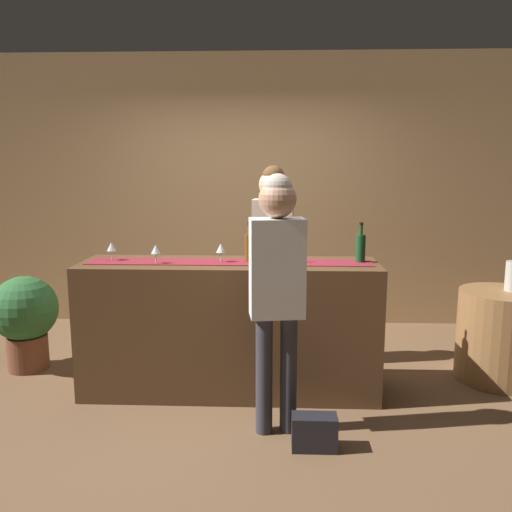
{
  "coord_description": "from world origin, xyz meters",
  "views": [
    {
      "loc": [
        0.36,
        -3.9,
        1.75
      ],
      "look_at": [
        0.2,
        0.0,
        1.07
      ],
      "focal_mm": 37.16,
      "sensor_mm": 36.0,
      "label": 1
    }
  ],
  "objects_px": {
    "wine_bottle_green": "(360,248)",
    "round_side_table": "(500,336)",
    "bartender": "(273,243)",
    "potted_plant_tall": "(25,316)",
    "wine_glass_mid_counter": "(111,247)",
    "wine_bottle_clear": "(273,249)",
    "handbag": "(314,432)",
    "wine_bottle_amber": "(249,247)",
    "customer_sipping": "(277,277)",
    "wine_glass_near_customer": "(156,250)",
    "wine_glass_far_end": "(221,249)"
  },
  "relations": [
    {
      "from": "wine_bottle_green",
      "to": "round_side_table",
      "type": "bearing_deg",
      "value": 12.56
    },
    {
      "from": "bartender",
      "to": "potted_plant_tall",
      "type": "distance_m",
      "value": 2.2
    },
    {
      "from": "round_side_table",
      "to": "bartender",
      "type": "bearing_deg",
      "value": 171.42
    },
    {
      "from": "wine_glass_mid_counter",
      "to": "wine_bottle_clear",
      "type": "bearing_deg",
      "value": -2.95
    },
    {
      "from": "potted_plant_tall",
      "to": "handbag",
      "type": "bearing_deg",
      "value": -27.1
    },
    {
      "from": "wine_bottle_amber",
      "to": "potted_plant_tall",
      "type": "height_order",
      "value": "wine_bottle_amber"
    },
    {
      "from": "wine_bottle_green",
      "to": "potted_plant_tall",
      "type": "xyz_separation_m",
      "value": [
        -2.76,
        0.33,
        -0.66
      ]
    },
    {
      "from": "bartender",
      "to": "wine_glass_mid_counter",
      "type": "bearing_deg",
      "value": 29.81
    },
    {
      "from": "wine_glass_mid_counter",
      "to": "bartender",
      "type": "xyz_separation_m",
      "value": [
        1.22,
        0.56,
        -0.04
      ]
    },
    {
      "from": "wine_glass_mid_counter",
      "to": "bartender",
      "type": "distance_m",
      "value": 1.34
    },
    {
      "from": "wine_bottle_clear",
      "to": "customer_sipping",
      "type": "bearing_deg",
      "value": -86.84
    },
    {
      "from": "wine_bottle_amber",
      "to": "round_side_table",
      "type": "height_order",
      "value": "wine_bottle_amber"
    },
    {
      "from": "round_side_table",
      "to": "handbag",
      "type": "bearing_deg",
      "value": -143.92
    },
    {
      "from": "wine_bottle_amber",
      "to": "wine_glass_near_customer",
      "type": "bearing_deg",
      "value": -171.25
    },
    {
      "from": "bartender",
      "to": "round_side_table",
      "type": "bearing_deg",
      "value": 176.63
    },
    {
      "from": "wine_bottle_amber",
      "to": "handbag",
      "type": "bearing_deg",
      "value": -62.69
    },
    {
      "from": "bartender",
      "to": "customer_sipping",
      "type": "bearing_deg",
      "value": 96.93
    },
    {
      "from": "wine_glass_far_end",
      "to": "potted_plant_tall",
      "type": "height_order",
      "value": "wine_glass_far_end"
    },
    {
      "from": "wine_bottle_amber",
      "to": "customer_sipping",
      "type": "xyz_separation_m",
      "value": [
        0.21,
        -0.65,
        -0.09
      ]
    },
    {
      "from": "wine_glass_near_customer",
      "to": "bartender",
      "type": "height_order",
      "value": "bartender"
    },
    {
      "from": "wine_glass_near_customer",
      "to": "handbag",
      "type": "relative_size",
      "value": 0.51
    },
    {
      "from": "wine_glass_mid_counter",
      "to": "round_side_table",
      "type": "distance_m",
      "value": 3.18
    },
    {
      "from": "wine_bottle_amber",
      "to": "wine_glass_near_customer",
      "type": "relative_size",
      "value": 2.1
    },
    {
      "from": "bartender",
      "to": "wine_bottle_green",
      "type": "bearing_deg",
      "value": 145.55
    },
    {
      "from": "wine_bottle_amber",
      "to": "potted_plant_tall",
      "type": "bearing_deg",
      "value": 169.6
    },
    {
      "from": "handbag",
      "to": "wine_bottle_amber",
      "type": "bearing_deg",
      "value": 117.31
    },
    {
      "from": "wine_glass_near_customer",
      "to": "round_side_table",
      "type": "height_order",
      "value": "wine_glass_near_customer"
    },
    {
      "from": "wine_bottle_amber",
      "to": "customer_sipping",
      "type": "distance_m",
      "value": 0.69
    },
    {
      "from": "wine_glass_mid_counter",
      "to": "handbag",
      "type": "bearing_deg",
      "value": -30.2
    },
    {
      "from": "wine_glass_near_customer",
      "to": "wine_glass_mid_counter",
      "type": "distance_m",
      "value": 0.38
    },
    {
      "from": "wine_glass_mid_counter",
      "to": "potted_plant_tall",
      "type": "bearing_deg",
      "value": 158.54
    },
    {
      "from": "wine_bottle_green",
      "to": "wine_glass_mid_counter",
      "type": "distance_m",
      "value": 1.88
    },
    {
      "from": "wine_bottle_green",
      "to": "wine_glass_near_customer",
      "type": "xyz_separation_m",
      "value": [
        -1.52,
        -0.13,
        -0.01
      ]
    },
    {
      "from": "customer_sipping",
      "to": "wine_bottle_clear",
      "type": "bearing_deg",
      "value": 85.17
    },
    {
      "from": "wine_bottle_green",
      "to": "round_side_table",
      "type": "height_order",
      "value": "wine_bottle_green"
    },
    {
      "from": "wine_bottle_clear",
      "to": "handbag",
      "type": "xyz_separation_m",
      "value": [
        0.27,
        -0.81,
        -1.02
      ]
    },
    {
      "from": "wine_bottle_amber",
      "to": "wine_glass_far_end",
      "type": "bearing_deg",
      "value": -172.52
    },
    {
      "from": "wine_bottle_amber",
      "to": "wine_glass_mid_counter",
      "type": "xyz_separation_m",
      "value": [
        -1.05,
        0.01,
        -0.01
      ]
    },
    {
      "from": "potted_plant_tall",
      "to": "handbag",
      "type": "distance_m",
      "value": 2.7
    },
    {
      "from": "wine_glass_near_customer",
      "to": "wine_glass_mid_counter",
      "type": "xyz_separation_m",
      "value": [
        -0.36,
        0.11,
        0.0
      ]
    },
    {
      "from": "wine_bottle_green",
      "to": "handbag",
      "type": "distance_m",
      "value": 1.4
    },
    {
      "from": "wine_glass_mid_counter",
      "to": "potted_plant_tall",
      "type": "xyz_separation_m",
      "value": [
        -0.88,
        0.35,
        -0.65
      ]
    },
    {
      "from": "wine_glass_near_customer",
      "to": "potted_plant_tall",
      "type": "relative_size",
      "value": 0.18
    },
    {
      "from": "customer_sipping",
      "to": "handbag",
      "type": "bearing_deg",
      "value": -49.92
    },
    {
      "from": "handbag",
      "to": "wine_bottle_clear",
      "type": "bearing_deg",
      "value": 108.52
    },
    {
      "from": "wine_glass_far_end",
      "to": "customer_sipping",
      "type": "bearing_deg",
      "value": -55.86
    },
    {
      "from": "wine_bottle_amber",
      "to": "wine_glass_far_end",
      "type": "xyz_separation_m",
      "value": [
        -0.21,
        -0.03,
        -0.01
      ]
    },
    {
      "from": "bartender",
      "to": "wine_glass_far_end",
      "type": "bearing_deg",
      "value": 62.33
    },
    {
      "from": "wine_bottle_clear",
      "to": "wine_glass_far_end",
      "type": "xyz_separation_m",
      "value": [
        -0.39,
        0.03,
        -0.01
      ]
    },
    {
      "from": "wine_glass_far_end",
      "to": "customer_sipping",
      "type": "relative_size",
      "value": 0.09
    }
  ]
}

